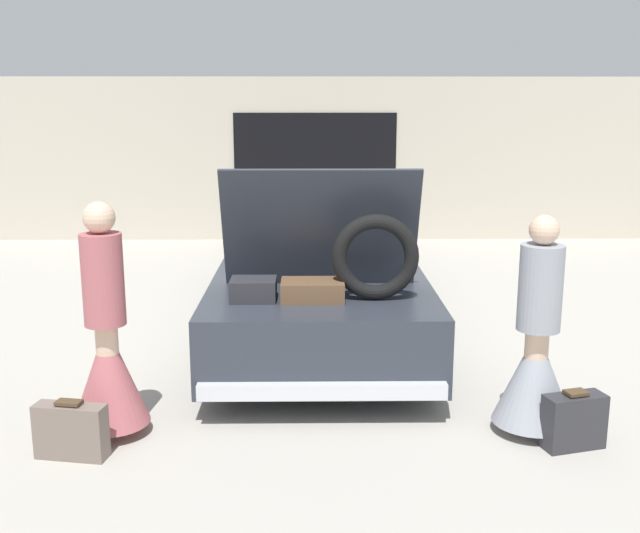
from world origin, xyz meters
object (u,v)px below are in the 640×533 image
(person_right, at_px, (536,357))
(suitcase_beside_right_person, at_px, (574,421))
(person_left, at_px, (108,353))
(suitcase_beside_left_person, at_px, (71,431))
(car, at_px, (318,269))

(person_right, relative_size, suitcase_beside_right_person, 3.48)
(person_left, distance_m, suitcase_beside_left_person, 0.60)
(person_left, xyz_separation_m, person_right, (3.11, -0.02, -0.04))
(person_left, bearing_deg, person_right, 96.01)
(person_left, bearing_deg, suitcase_beside_right_person, 91.42)
(person_right, bearing_deg, person_left, 98.64)
(suitcase_beside_right_person, bearing_deg, person_left, 175.13)
(person_right, xyz_separation_m, suitcase_beside_right_person, (0.21, -0.27, -0.38))
(suitcase_beside_right_person, bearing_deg, person_right, 128.43)
(suitcase_beside_left_person, height_order, suitcase_beside_right_person, suitcase_beside_right_person)
(person_right, height_order, suitcase_beside_right_person, person_right)
(car, xyz_separation_m, person_right, (1.55, -2.86, -0.01))
(suitcase_beside_left_person, xyz_separation_m, suitcase_beside_right_person, (3.49, 0.11, 0.00))
(person_right, relative_size, suitcase_beside_left_person, 3.17)
(car, bearing_deg, suitcase_beside_right_person, -60.56)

